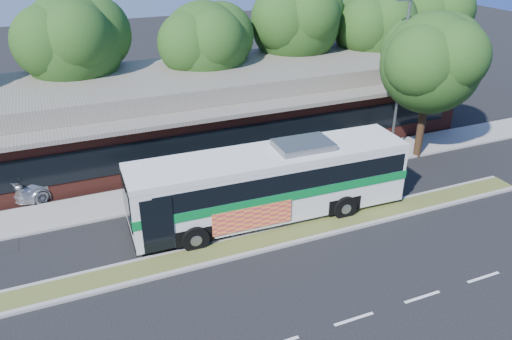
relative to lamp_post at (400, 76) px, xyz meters
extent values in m
plane|color=black|center=(-9.56, -6.00, -4.90)|extent=(120.00, 120.00, 0.00)
cube|color=#455524|center=(-9.56, -5.40, -4.83)|extent=(26.00, 1.10, 0.15)
cube|color=gray|center=(-9.56, 0.40, -4.84)|extent=(44.00, 2.60, 0.12)
cube|color=#522119|center=(-9.56, 7.00, -3.30)|extent=(32.00, 10.00, 3.20)
cube|color=#686358|center=(-9.56, 7.00, -1.58)|extent=(33.20, 11.20, 0.24)
cube|color=#686358|center=(-9.56, 7.00, -0.95)|extent=(30.00, 8.00, 1.00)
cube|color=black|center=(-9.56, 1.97, -3.20)|extent=(30.00, 0.06, 1.60)
cylinder|color=slate|center=(0.04, 0.00, -0.40)|extent=(0.16, 0.16, 9.00)
cylinder|color=black|center=(-16.56, 10.00, -2.80)|extent=(0.44, 0.44, 4.20)
sphere|color=#1A3E14|center=(-16.56, 10.00, 1.10)|extent=(6.00, 6.00, 6.00)
sphere|color=#1A3E14|center=(-15.21, 10.45, 1.58)|extent=(4.68, 4.68, 4.68)
cylinder|color=black|center=(-8.56, 9.00, -3.01)|extent=(0.44, 0.44, 3.78)
sphere|color=#1A3E14|center=(-8.56, 9.00, 0.56)|extent=(5.60, 5.60, 5.60)
sphere|color=#1A3E14|center=(-7.30, 9.42, 1.00)|extent=(4.37, 4.37, 4.37)
cylinder|color=black|center=(-1.56, 10.00, -2.70)|extent=(0.44, 0.44, 4.41)
sphere|color=#1A3E14|center=(-1.56, 10.00, 1.37)|extent=(6.20, 6.20, 6.20)
sphere|color=#1A3E14|center=(-0.17, 10.46, 1.86)|extent=(4.84, 4.84, 4.84)
cylinder|color=black|center=(4.44, 9.00, -2.97)|extent=(0.44, 0.44, 3.86)
sphere|color=#1A3E14|center=(4.44, 9.00, 0.70)|extent=(5.80, 5.80, 5.80)
sphere|color=#1A3E14|center=(5.74, 9.43, 1.16)|extent=(4.52, 4.52, 4.52)
cylinder|color=black|center=(10.44, 10.00, -2.85)|extent=(0.44, 0.44, 4.12)
sphere|color=#1A3E14|center=(10.44, 10.00, 1.01)|extent=(6.00, 6.00, 6.00)
sphere|color=#1A3E14|center=(11.79, 10.45, 1.49)|extent=(4.68, 4.68, 4.68)
cube|color=silver|center=(-9.53, -3.60, -3.05)|extent=(12.99, 3.13, 2.97)
cube|color=black|center=(-9.21, -3.61, -2.46)|extent=(11.96, 3.16, 0.89)
cube|color=silver|center=(-9.53, -3.60, -1.70)|extent=(13.01, 3.16, 0.28)
cube|color=#046F2C|center=(-9.53, -3.60, -3.14)|extent=(13.06, 3.20, 0.41)
cube|color=black|center=(-16.00, -3.40, -2.70)|extent=(0.14, 2.42, 1.84)
cube|color=black|center=(-3.05, -3.80, -2.35)|extent=(0.13, 2.25, 1.19)
cube|color=#C73A3E|center=(-10.97, -4.97, -3.82)|extent=(3.66, 0.16, 1.08)
cube|color=slate|center=(-7.91, -3.65, -1.42)|extent=(2.63, 1.80, 0.32)
cylinder|color=black|center=(-13.55, -4.83, -4.31)|extent=(1.19, 0.42, 1.18)
cylinder|color=black|center=(-13.47, -2.13, -4.31)|extent=(1.19, 0.42, 1.18)
cylinder|color=black|center=(-6.34, -5.05, -4.31)|extent=(1.19, 0.42, 1.18)
cylinder|color=black|center=(-6.26, -2.35, -4.31)|extent=(1.19, 0.42, 1.18)
imported|color=silver|center=(-18.56, 3.26, -4.18)|extent=(5.39, 3.93, 1.45)
cylinder|color=black|center=(1.44, -0.70, -2.92)|extent=(0.44, 0.44, 3.96)
sphere|color=#1A3E14|center=(1.44, -0.70, 0.73)|extent=(5.57, 5.57, 5.57)
sphere|color=#1A3E14|center=(2.69, -0.28, 1.17)|extent=(4.34, 4.34, 4.34)
camera|label=1|loc=(-17.95, -22.06, 7.72)|focal=35.00mm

